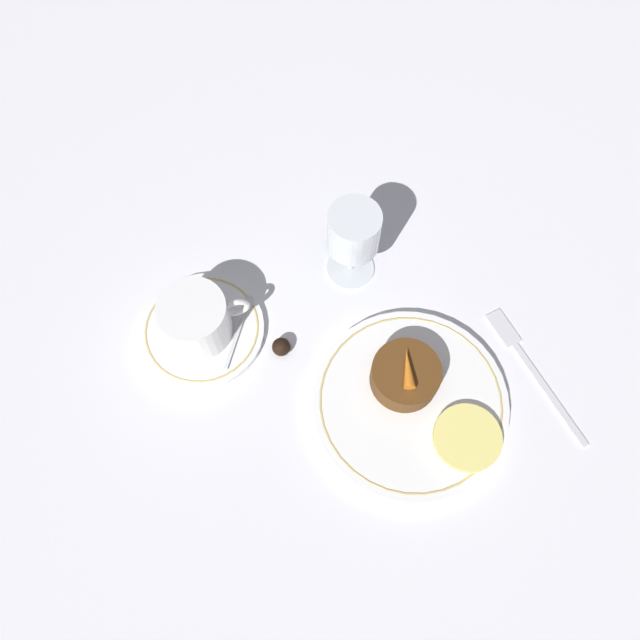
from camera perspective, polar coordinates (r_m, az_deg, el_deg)
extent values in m
plane|color=white|center=(0.77, 5.97, -6.93)|extent=(3.00, 3.00, 0.00)
cylinder|color=white|center=(0.77, 8.24, -7.48)|extent=(0.24, 0.24, 0.01)
torus|color=tan|center=(0.76, 8.29, -7.36)|extent=(0.22, 0.22, 0.00)
cylinder|color=white|center=(0.81, -10.68, -0.88)|extent=(0.16, 0.16, 0.01)
torus|color=tan|center=(0.80, -10.72, -0.77)|extent=(0.14, 0.14, 0.00)
cylinder|color=white|center=(0.77, -11.31, 0.06)|extent=(0.08, 0.08, 0.07)
cylinder|color=#9E7A4C|center=(0.77, -11.37, 0.20)|extent=(0.07, 0.07, 0.05)
torus|color=white|center=(0.76, -7.68, 1.12)|extent=(0.03, 0.01, 0.04)
cube|color=silver|center=(0.79, -7.73, -1.73)|extent=(0.05, 0.07, 0.00)
ellipsoid|color=silver|center=(0.80, -6.62, 1.56)|extent=(0.02, 0.03, 0.00)
cylinder|color=silver|center=(0.83, 2.79, 4.82)|extent=(0.06, 0.06, 0.01)
cylinder|color=silver|center=(0.81, 2.89, 5.90)|extent=(0.01, 0.01, 0.06)
cylinder|color=silver|center=(0.75, 3.11, 8.15)|extent=(0.06, 0.06, 0.06)
cylinder|color=maroon|center=(0.76, 3.06, 7.68)|extent=(0.06, 0.06, 0.03)
cube|color=silver|center=(0.82, 20.25, -6.30)|extent=(0.04, 0.14, 0.01)
cube|color=silver|center=(0.83, 16.44, -0.68)|extent=(0.03, 0.05, 0.01)
cylinder|color=#563314|center=(0.75, 7.80, -5.04)|extent=(0.08, 0.08, 0.04)
cone|color=orange|center=(0.73, 8.05, -4.42)|extent=(0.03, 0.05, 0.01)
cylinder|color=#EFE075|center=(0.75, 13.32, -10.44)|extent=(0.08, 0.08, 0.01)
sphere|color=black|center=(0.78, -3.56, -2.47)|extent=(0.02, 0.02, 0.02)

